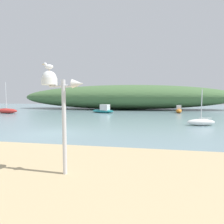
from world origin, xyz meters
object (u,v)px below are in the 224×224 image
object	(u,v)px
sailboat_by_sandbar	(7,111)
sailboat_far_right	(201,122)
seagull_on_radar	(48,66)
motorboat_centre_water	(104,110)
mast_structure	(56,91)
motorboat_east_reach	(179,110)

from	to	relation	value
sailboat_by_sandbar	sailboat_far_right	distance (m)	28.16
seagull_on_radar	sailboat_by_sandbar	xyz separation A→B (m)	(-19.08, 20.62, -2.95)
seagull_on_radar	sailboat_by_sandbar	size ratio (longest dim) A/B	0.06
sailboat_by_sandbar	motorboat_centre_water	bearing A→B (deg)	13.10
seagull_on_radar	mast_structure	bearing A→B (deg)	1.69
mast_structure	motorboat_centre_water	world-z (taller)	mast_structure
motorboat_centre_water	sailboat_far_right	distance (m)	16.69
mast_structure	motorboat_east_reach	distance (m)	27.68
sailboat_by_sandbar	sailboat_far_right	size ratio (longest dim) A/B	1.54
mast_structure	sailboat_by_sandbar	bearing A→B (deg)	133.13
motorboat_centre_water	seagull_on_radar	bearing A→B (deg)	-80.96
mast_structure	motorboat_east_reach	world-z (taller)	mast_structure
mast_structure	sailboat_by_sandbar	distance (m)	28.33
motorboat_centre_water	sailboat_far_right	xyz separation A→B (m)	(11.63, -11.97, -0.17)
mast_structure	motorboat_centre_water	size ratio (longest dim) A/B	0.73
mast_structure	motorboat_east_reach	size ratio (longest dim) A/B	1.21
motorboat_centre_water	sailboat_by_sandbar	distance (m)	15.65
motorboat_east_reach	sailboat_by_sandbar	bearing A→B (deg)	-168.29
mast_structure	seagull_on_radar	distance (m)	0.75
mast_structure	motorboat_centre_water	xyz separation A→B (m)	(-4.07, 24.16, -2.16)
sailboat_far_right	sailboat_by_sandbar	bearing A→B (deg)	162.60
seagull_on_radar	sailboat_far_right	world-z (taller)	seagull_on_radar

